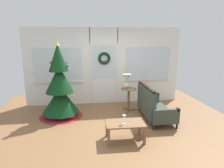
% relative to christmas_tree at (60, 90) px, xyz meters
% --- Properties ---
extents(ground_plane, '(6.76, 6.76, 0.00)m').
position_rel_christmas_tree_xyz_m(ground_plane, '(1.37, -0.96, -0.78)').
color(ground_plane, brown).
extents(back_wall_with_door, '(5.20, 0.19, 2.55)m').
position_rel_christmas_tree_xyz_m(back_wall_with_door, '(1.37, 1.12, 0.50)').
color(back_wall_with_door, white).
rests_on(back_wall_with_door, ground).
extents(christmas_tree, '(1.24, 1.24, 2.12)m').
position_rel_christmas_tree_xyz_m(christmas_tree, '(0.00, 0.00, 0.00)').
color(christmas_tree, '#4C331E').
rests_on(christmas_tree, ground).
extents(settee_sofa, '(0.74, 1.53, 0.96)m').
position_rel_christmas_tree_xyz_m(settee_sofa, '(2.53, -0.54, -0.40)').
color(settee_sofa, black).
rests_on(settee_sofa, ground).
extents(side_table, '(0.50, 0.48, 0.71)m').
position_rel_christmas_tree_xyz_m(side_table, '(2.02, 0.20, -0.28)').
color(side_table, brown).
rests_on(side_table, ground).
extents(table_lamp, '(0.28, 0.28, 0.44)m').
position_rel_christmas_tree_xyz_m(table_lamp, '(1.96, 0.24, 0.21)').
color(table_lamp, silver).
rests_on(table_lamp, side_table).
extents(coffee_table, '(0.85, 0.54, 0.41)m').
position_rel_christmas_tree_xyz_m(coffee_table, '(1.53, -1.63, -0.43)').
color(coffee_table, brown).
rests_on(coffee_table, ground).
extents(wine_glass, '(0.08, 0.08, 0.20)m').
position_rel_christmas_tree_xyz_m(wine_glass, '(1.49, -1.68, -0.23)').
color(wine_glass, silver).
rests_on(wine_glass, coffee_table).
extents(gift_box, '(0.18, 0.17, 0.18)m').
position_rel_christmas_tree_xyz_m(gift_box, '(0.30, -0.20, -0.69)').
color(gift_box, red).
rests_on(gift_box, ground).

